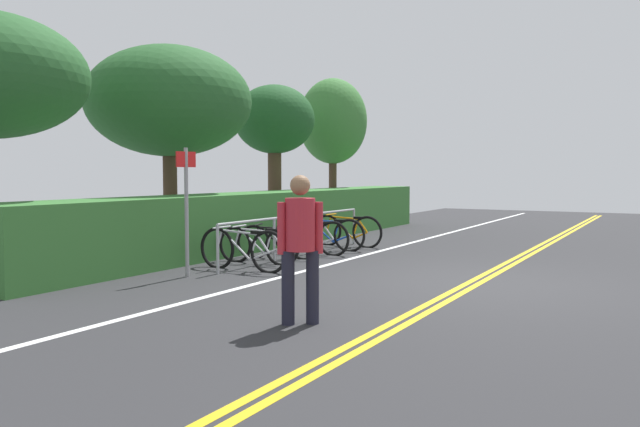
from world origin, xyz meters
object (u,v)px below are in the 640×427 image
at_px(bicycle_5, 347,231).
at_px(bicycle_4, 326,234).
at_px(bike_rack, 298,225).
at_px(pedestrian, 300,240).
at_px(bicycle_0, 242,249).
at_px(bicycle_2, 279,242).
at_px(bicycle_3, 311,237).
at_px(tree_extra, 333,122).
at_px(sign_post_near, 186,199).
at_px(tree_far_right, 274,122).
at_px(tree_mid, 169,102).
at_px(bicycle_1, 258,245).

bearing_deg(bicycle_5, bicycle_4, 174.79).
relative_size(bike_rack, bicycle_4, 2.85).
bearing_deg(pedestrian, bicycle_0, 45.58).
bearing_deg(bicycle_2, bicycle_3, -10.89).
relative_size(bicycle_4, tree_extra, 0.39).
bearing_deg(bike_rack, pedestrian, -148.16).
height_order(bicycle_2, pedestrian, pedestrian).
distance_m(bike_rack, bicycle_3, 0.53).
xyz_separation_m(bicycle_5, tree_extra, (4.50, 2.79, 2.80)).
bearing_deg(sign_post_near, bicycle_3, -4.62).
relative_size(bicycle_5, pedestrian, 1.07).
bearing_deg(tree_extra, tree_far_right, 176.19).
relative_size(bicycle_4, tree_mid, 0.41).
relative_size(bicycle_0, bicycle_3, 1.04).
xyz_separation_m(bicycle_1, bicycle_4, (2.33, -0.11, 0.01)).
relative_size(bike_rack, pedestrian, 3.09).
height_order(tree_far_right, tree_extra, tree_extra).
bearing_deg(bicycle_2, pedestrian, -144.25).
relative_size(bike_rack, bicycle_2, 3.09).
relative_size(bicycle_0, tree_mid, 0.42).
distance_m(bicycle_2, pedestrian, 5.23).
bearing_deg(bicycle_0, tree_far_right, 28.69).
bearing_deg(bicycle_1, tree_far_right, 30.51).
xyz_separation_m(bike_rack, tree_extra, (6.48, 2.72, 2.54)).
distance_m(bicycle_2, bicycle_5, 2.42).
distance_m(pedestrian, tree_mid, 7.59).
height_order(bicycle_3, bicycle_5, bicycle_5).
height_order(pedestrian, tree_mid, tree_mid).
bearing_deg(bike_rack, bicycle_2, 161.46).
height_order(bicycle_5, sign_post_near, sign_post_near).
bearing_deg(bicycle_4, bicycle_3, -177.27).
xyz_separation_m(bicycle_5, sign_post_near, (-4.86, 0.31, 0.88)).
bearing_deg(bicycle_5, tree_mid, 127.38).
height_order(bicycle_1, bicycle_4, bicycle_4).
xyz_separation_m(bicycle_1, tree_mid, (0.83, 2.83, 2.77)).
bearing_deg(tree_mid, bicycle_3, -75.16).
height_order(bicycle_3, tree_mid, tree_mid).
xyz_separation_m(bicycle_2, tree_extra, (6.91, 2.58, 2.83)).
bearing_deg(bicycle_1, sign_post_near, 175.72).
height_order(bicycle_0, sign_post_near, sign_post_near).
distance_m(bicycle_3, tree_mid, 4.13).
relative_size(bicycle_3, pedestrian, 1.08).
relative_size(bicycle_4, pedestrian, 1.09).
bearing_deg(tree_extra, bicycle_4, -152.91).
xyz_separation_m(sign_post_near, tree_mid, (2.56, 2.70, 1.88)).
height_order(bike_rack, bicycle_3, bike_rack).
relative_size(bicycle_1, tree_extra, 0.37).
xyz_separation_m(bike_rack, tree_mid, (-0.33, 2.95, 2.48)).
height_order(bicycle_0, bicycle_5, bicycle_0).
bearing_deg(bicycle_5, pedestrian, -156.91).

